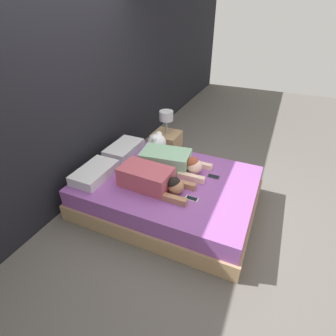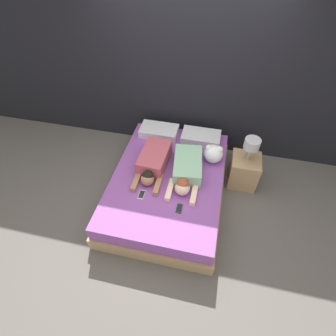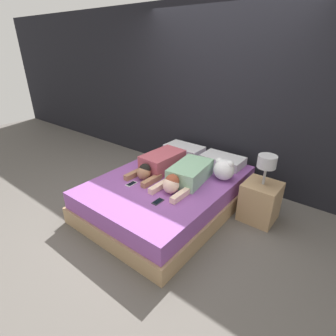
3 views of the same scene
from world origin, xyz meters
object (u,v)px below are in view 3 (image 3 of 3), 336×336
Objects in this scene: pillow_head_left at (184,149)px; plush_toy at (224,169)px; pillow_head_right at (223,160)px; cell_phone_right at (158,202)px; bed at (168,193)px; person_right at (186,175)px; person_left at (159,163)px; cell_phone_left at (131,184)px; nightstand at (260,199)px.

pillow_head_left is 2.11× the size of plush_toy.
pillow_head_right is 1.35m from cell_phone_right.
person_right reaches higher than bed.
person_left is 0.79m from cell_phone_right.
cell_phone_left is at bearing -122.70° from bed.
pillow_head_right is 4.18× the size of cell_phone_left.
person_left reaches higher than cell_phone_left.
nightstand is at bearing 25.31° from bed.
cell_phone_right is (0.01, -0.56, -0.10)m from person_right.
nightstand is at bearing -25.58° from pillow_head_right.
cell_phone_left is (-0.03, -0.51, -0.11)m from person_left.
pillow_head_right is at bearing 64.38° from cell_phone_left.
cell_phone_left is 1.00× the size of cell_phone_right.
cell_phone_right is at bearing -108.29° from plush_toy.
bed is 1.17m from nightstand.
person_left is 0.87m from plush_toy.
nightstand reaches higher than pillow_head_left.
plush_toy reaches higher than cell_phone_left.
plush_toy is at bearing 37.07° from bed.
cell_phone_left is (0.08, -1.25, -0.06)m from pillow_head_left.
nightstand reaches higher than person_right.
bed is 0.61m from cell_phone_right.
pillow_head_left is at bearing 98.00° from person_left.
cell_phone_left is 0.53m from cell_phone_right.
bed is at bearing -111.87° from pillow_head_right.
cell_phone_right is at bearing -11.10° from cell_phone_left.
plush_toy reaches higher than person_right.
plush_toy is 0.57m from nightstand.
person_left is 0.48m from person_right.
pillow_head_right is at bearing 119.02° from plush_toy.
nightstand is (0.49, 0.07, -0.28)m from plush_toy.
pillow_head_left is 0.75m from person_left.
bed is 2.34× the size of person_right.
pillow_head_left is at bearing 126.49° from person_right.
person_right is 6.47× the size of cell_phone_left.
cell_phone_left is 0.51× the size of plush_toy.
pillow_head_right is at bearing 154.42° from nightstand.
nightstand reaches higher than pillow_head_right.
pillow_head_left is at bearing 155.46° from plush_toy.
bed is 2.49× the size of nightstand.
plush_toy reaches higher than bed.
plush_toy reaches higher than cell_phone_right.
plush_toy is (0.23, -0.41, 0.08)m from pillow_head_right.
plush_toy is at bearing 71.71° from cell_phone_right.
pillow_head_left is at bearing 111.87° from bed.
pillow_head_right reaches higher than cell_phone_right.
cell_phone_right is at bearing -88.65° from person_right.
person_left is at bearing -162.91° from nightstand.
plush_toy is (0.31, 0.94, 0.14)m from cell_phone_right.
cell_phone_right is at bearing -66.14° from pillow_head_left.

